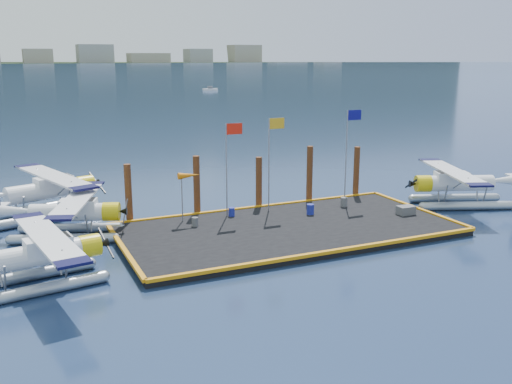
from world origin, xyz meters
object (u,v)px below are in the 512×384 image
(seaplane_b, at_px, (72,215))
(seaplane_c, at_px, (48,193))
(piling_0, at_px, (129,196))
(crate, at_px, (406,210))
(flagpole_blue, at_px, (349,142))
(piling_1, at_px, (197,187))
(piling_2, at_px, (259,184))
(piling_4, at_px, (356,173))
(drum_0, at_px, (195,222))
(flagpole_yellow, at_px, (272,150))
(flagpole_red, at_px, (229,155))
(seaplane_d, at_px, (456,186))
(drum_5, at_px, (232,212))
(piling_3, at_px, (309,176))
(windsock, at_px, (189,177))
(drum_2, at_px, (310,209))
(drum_4, at_px, (344,202))
(seaplane_a, at_px, (41,258))

(seaplane_b, relative_size, seaplane_c, 0.87)
(piling_0, bearing_deg, crate, -19.83)
(flagpole_blue, distance_m, piling_1, 11.12)
(piling_2, bearing_deg, piling_4, 0.00)
(drum_0, bearing_deg, flagpole_yellow, 13.13)
(seaplane_c, bearing_deg, flagpole_red, 43.06)
(seaplane_d, xyz_separation_m, drum_5, (-16.19, 2.82, -0.83))
(drum_5, distance_m, flagpole_blue, 9.81)
(drum_5, height_order, piling_3, piling_3)
(piling_0, xyz_separation_m, piling_3, (13.00, 0.00, 0.15))
(crate, distance_m, piling_4, 6.22)
(piling_0, distance_m, piling_2, 9.00)
(crate, height_order, windsock, windsock)
(drum_2, bearing_deg, flagpole_red, 158.85)
(piling_1, bearing_deg, piling_0, 180.00)
(windsock, bearing_deg, drum_4, -6.10)
(seaplane_d, bearing_deg, crate, 125.36)
(drum_4, bearing_deg, flagpole_blue, 49.31)
(seaplane_d, height_order, drum_5, seaplane_d)
(drum_2, bearing_deg, piling_0, 162.52)
(flagpole_red, relative_size, piling_2, 1.58)
(drum_2, xyz_separation_m, windsock, (-7.65, 1.90, 2.49))
(drum_2, distance_m, flagpole_blue, 5.98)
(drum_0, xyz_separation_m, windsock, (0.11, 1.36, 2.55))
(seaplane_a, distance_m, crate, 22.74)
(drum_0, height_order, piling_4, piling_4)
(flagpole_yellow, relative_size, piling_4, 1.55)
(drum_0, relative_size, drum_2, 0.81)
(flagpole_yellow, height_order, windsock, flagpole_yellow)
(piling_2, bearing_deg, piling_1, 180.00)
(seaplane_a, bearing_deg, drum_2, 96.10)
(piling_0, bearing_deg, piling_2, 0.00)
(seaplane_d, relative_size, flagpole_yellow, 1.56)
(seaplane_a, bearing_deg, seaplane_c, 164.81)
(drum_5, xyz_separation_m, piling_2, (2.76, 1.80, 1.22))
(flagpole_blue, bearing_deg, flagpole_yellow, 180.00)
(seaplane_a, relative_size, windsock, 2.94)
(drum_4, relative_size, piling_4, 0.16)
(crate, relative_size, piling_1, 0.26)
(flagpole_yellow, xyz_separation_m, flagpole_blue, (5.99, -0.00, 0.17))
(drum_2, xyz_separation_m, drum_4, (3.08, 0.76, -0.01))
(flagpole_red, bearing_deg, seaplane_b, 176.72)
(seaplane_a, height_order, crate, seaplane_a)
(drum_0, relative_size, piling_1, 0.13)
(drum_0, height_order, piling_0, piling_0)
(flagpole_red, bearing_deg, piling_1, 136.85)
(flagpole_red, distance_m, flagpole_yellow, 3.00)
(drum_4, distance_m, windsock, 11.08)
(piling_1, bearing_deg, flagpole_blue, -8.51)
(flagpole_red, bearing_deg, flagpole_yellow, 0.00)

